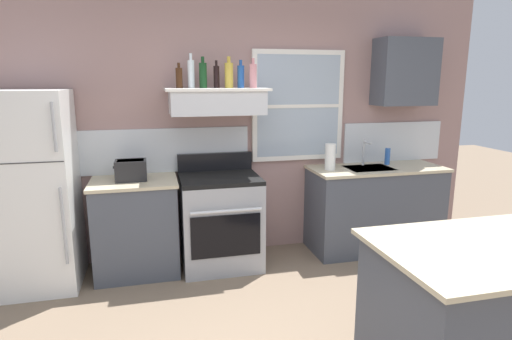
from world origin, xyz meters
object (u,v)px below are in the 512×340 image
(bottle_dark_green_wine, at_px, (203,75))
(dish_soap_bottle, at_px, (387,156))
(refrigerator, at_px, (32,191))
(bottle_brown_stout, at_px, (179,78))
(toaster, at_px, (131,170))
(kitchen_island, at_px, (491,317))
(bottle_rose_pink, at_px, (253,76))
(stove_range, at_px, (220,220))
(bottle_clear_tall, at_px, (191,74))
(bottle_blue_liqueur, at_px, (241,76))
(paper_towel_roll, at_px, (330,157))
(bottle_balsamic_dark, at_px, (217,76))
(bottle_champagne_gold_foil, at_px, (229,75))

(bottle_dark_green_wine, relative_size, dish_soap_bottle, 1.60)
(refrigerator, xyz_separation_m, bottle_brown_stout, (1.31, 0.14, 0.97))
(bottle_brown_stout, bearing_deg, toaster, -169.46)
(kitchen_island, bearing_deg, refrigerator, 144.66)
(bottle_brown_stout, distance_m, bottle_rose_pink, 0.69)
(stove_range, distance_m, bottle_rose_pink, 1.44)
(refrigerator, distance_m, bottle_clear_tall, 1.75)
(refrigerator, xyz_separation_m, bottle_rose_pink, (1.99, 0.06, 0.99))
(bottle_blue_liqueur, bearing_deg, bottle_dark_green_wine, 176.59)
(stove_range, bearing_deg, bottle_clear_tall, 147.02)
(toaster, distance_m, dish_soap_bottle, 2.70)
(bottle_rose_pink, distance_m, kitchen_island, 2.72)
(bottle_blue_liqueur, distance_m, paper_towel_roll, 1.23)
(stove_range, xyz_separation_m, paper_towel_roll, (1.16, 0.04, 0.58))
(refrigerator, distance_m, bottle_rose_pink, 2.23)
(bottle_balsamic_dark, bearing_deg, bottle_rose_pink, -12.89)
(stove_range, distance_m, paper_towel_roll, 1.30)
(bottle_blue_liqueur, height_order, kitchen_island, bottle_blue_liqueur)
(bottle_champagne_gold_foil, relative_size, paper_towel_roll, 1.07)
(bottle_balsamic_dark, relative_size, paper_towel_roll, 0.95)
(bottle_champagne_gold_foil, height_order, kitchen_island, bottle_champagne_gold_foil)
(paper_towel_roll, bearing_deg, toaster, -179.88)
(toaster, xyz_separation_m, kitchen_island, (2.09, -2.13, -0.55))
(bottle_blue_liqueur, xyz_separation_m, dish_soap_bottle, (1.64, 0.05, -0.85))
(bottle_brown_stout, relative_size, bottle_rose_pink, 0.84)
(toaster, xyz_separation_m, bottle_dark_green_wine, (0.70, 0.07, 0.86))
(bottle_rose_pink, relative_size, kitchen_island, 0.20)
(bottle_rose_pink, bearing_deg, kitchen_island, -66.48)
(bottle_clear_tall, bearing_deg, kitchen_island, -56.21)
(bottle_brown_stout, relative_size, paper_towel_roll, 0.85)
(bottle_clear_tall, height_order, bottle_rose_pink, bottle_clear_tall)
(refrigerator, distance_m, bottle_blue_liqueur, 2.13)
(toaster, height_order, bottle_clear_tall, bottle_clear_tall)
(bottle_brown_stout, bearing_deg, kitchen_island, -53.93)
(bottle_champagne_gold_foil, bearing_deg, bottle_balsamic_dark, 163.61)
(bottle_clear_tall, bearing_deg, stove_range, -32.98)
(bottle_brown_stout, relative_size, dish_soap_bottle, 1.28)
(toaster, distance_m, bottle_dark_green_wine, 1.11)
(toaster, distance_m, bottle_balsamic_dark, 1.18)
(refrigerator, xyz_separation_m, paper_towel_roll, (2.81, 0.06, 0.17))
(dish_soap_bottle, bearing_deg, refrigerator, -177.40)
(bottle_champagne_gold_foil, relative_size, bottle_blue_liqueur, 1.11)
(toaster, height_order, bottle_blue_liqueur, bottle_blue_liqueur)
(toaster, bearing_deg, bottle_rose_pink, 0.29)
(refrigerator, relative_size, bottle_clear_tall, 5.47)
(bottle_champagne_gold_foil, distance_m, bottle_blue_liqueur, 0.12)
(bottle_clear_tall, bearing_deg, bottle_brown_stout, -167.12)
(bottle_clear_tall, height_order, bottle_blue_liqueur, bottle_clear_tall)
(paper_towel_roll, bearing_deg, bottle_dark_green_wine, 176.85)
(bottle_dark_green_wine, distance_m, paper_towel_roll, 1.52)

